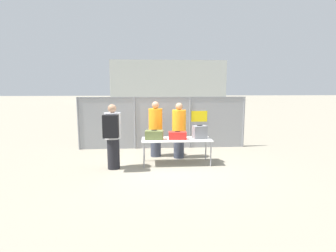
{
  "coord_description": "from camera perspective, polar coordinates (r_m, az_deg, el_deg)",
  "views": [
    {
      "loc": [
        -0.5,
        -7.37,
        2.28
      ],
      "look_at": [
        0.09,
        0.77,
        1.05
      ],
      "focal_mm": 28.0,
      "sensor_mm": 36.0,
      "label": 1
    }
  ],
  "objects": [
    {
      "name": "utility_trailer",
      "position": [
        11.21,
        4.9,
        -1.18
      ],
      "size": [
        4.29,
        2.16,
        0.65
      ],
      "color": "#B2B2B7",
      "rests_on": "ground_plane"
    },
    {
      "name": "suitcase_grey",
      "position": [
        7.82,
        6.92,
        -1.34
      ],
      "size": [
        0.44,
        0.33,
        0.41
      ],
      "color": "slate",
      "rests_on": "inspection_table"
    },
    {
      "name": "inspection_table",
      "position": [
        7.74,
        1.86,
        -3.22
      ],
      "size": [
        2.04,
        0.78,
        0.75
      ],
      "color": "silver",
      "rests_on": "ground_plane"
    },
    {
      "name": "ground_plane",
      "position": [
        7.73,
        -0.25,
        -8.59
      ],
      "size": [
        120.0,
        120.0,
        0.0
      ],
      "primitive_type": "plane",
      "color": "gray"
    },
    {
      "name": "suitcase_red",
      "position": [
        7.68,
        2.09,
        -2.09
      ],
      "size": [
        0.53,
        0.31,
        0.24
      ],
      "color": "red",
      "rests_on": "inspection_table"
    },
    {
      "name": "suitcase_olive",
      "position": [
        7.67,
        -3.01,
        -1.96
      ],
      "size": [
        0.55,
        0.38,
        0.29
      ],
      "color": "#566033",
      "rests_on": "inspection_table"
    },
    {
      "name": "security_worker_near",
      "position": [
        8.36,
        2.4,
        -0.81
      ],
      "size": [
        0.44,
        0.44,
        1.78
      ],
      "rotation": [
        0.0,
        0.0,
        3.14
      ],
      "color": "#383D4C",
      "rests_on": "ground_plane"
    },
    {
      "name": "traveler_hooded",
      "position": [
        7.32,
        -11.98,
        -1.73
      ],
      "size": [
        0.45,
        0.69,
        1.81
      ],
      "rotation": [
        0.0,
        0.0,
        -0.14
      ],
      "color": "black",
      "rests_on": "ground_plane"
    },
    {
      "name": "fence_section",
      "position": [
        9.67,
        -1.06,
        1.01
      ],
      "size": [
        6.19,
        0.07,
        1.91
      ],
      "color": "gray",
      "rests_on": "ground_plane"
    },
    {
      "name": "distant_hangar",
      "position": [
        43.42,
        -0.25,
        9.59
      ],
      "size": [
        17.05,
        9.59,
        6.11
      ],
      "color": "#B2B7B2",
      "rests_on": "ground_plane"
    },
    {
      "name": "security_worker_far",
      "position": [
        8.55,
        -2.73,
        -0.49
      ],
      "size": [
        0.45,
        0.45,
        1.81
      ],
      "rotation": [
        0.0,
        0.0,
        3.04
      ],
      "color": "#383D4C",
      "rests_on": "ground_plane"
    }
  ]
}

